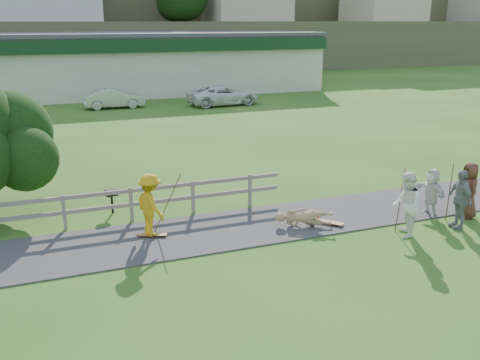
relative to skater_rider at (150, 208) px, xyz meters
The scene contains 19 objects.
ground 2.61m from the skater_rider, 45.47° to the right, with size 260.00×260.00×0.00m, color #2B5B1A.
path 1.95m from the skater_rider, ahead, with size 34.00×3.00×0.04m, color #38383B.
fence 3.30m from the skater_rider, 151.80° to the left, with size 15.05×0.10×1.10m.
strip_mall 33.72m from the skater_rider, 80.23° to the left, with size 32.50×10.75×5.10m.
skater_rider is the anchor object (origin of this frame).
skater_fallen 4.59m from the skater_rider, 11.12° to the right, with size 1.70×0.41×0.62m, color tan.
spectator_a 7.34m from the skater_rider, 20.34° to the right, with size 0.93×0.73×1.92m, color white.
spectator_b 9.19m from the skater_rider, 16.39° to the right, with size 1.07×0.45×1.83m, color gray.
spectator_c 9.93m from the skater_rider, 11.52° to the right, with size 0.88×0.57×1.80m, color #552F22.
spectator_d 8.89m from the skater_rider, ahead, with size 1.44×0.46×1.55m, color silver.
car_silver 24.91m from the skater_rider, 83.80° to the left, with size 1.48×4.25×1.40m, color silver.
car_white 25.54m from the skater_rider, 65.69° to the left, with size 2.45×5.32×1.48m, color white.
bbq 2.68m from the skater_rider, 106.43° to the left, with size 0.37×0.28×0.80m, color black, non-canonical shape.
longboard_rider 0.86m from the skater_rider, ahead, with size 0.87×0.21×0.10m, color #995E32, non-canonical shape.
longboard_fallen 5.42m from the skater_rider, 10.52° to the right, with size 0.97×0.24×0.11m, color #995E32, non-canonical shape.
helmet 5.15m from the skater_rider, ahead, with size 0.25×0.25×0.25m, color #AC2305.
pole_rider 0.72m from the skater_rider, 33.69° to the left, with size 0.03×0.03×1.92m, color #563222.
pole_spec_left 7.28m from the skater_rider, 17.43° to the right, with size 0.03×0.03×1.95m, color #563222.
pole_spec_right 9.19m from the skater_rider, 12.42° to the right, with size 0.03×0.03×1.84m, color #563222.
Camera 1 is at (-4.57, -12.57, 6.03)m, focal length 40.00 mm.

